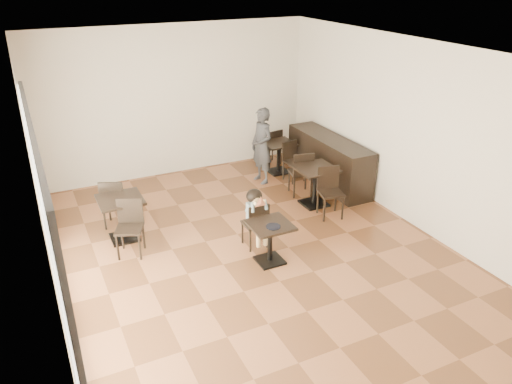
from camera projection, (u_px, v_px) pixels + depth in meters
floor at (257, 256)px, 8.03m from camera, size 6.00×8.00×0.01m
ceiling at (257, 52)px, 6.69m from camera, size 6.00×8.00×0.01m
wall_back at (175, 101)px, 10.63m from camera, size 6.00×0.01×3.20m
wall_front at (469, 325)px, 4.09m from camera, size 6.00×0.01×3.20m
wall_left at (39, 202)px, 6.18m from camera, size 0.01×8.00×3.20m
wall_right at (414, 136)px, 8.54m from camera, size 0.01×8.00×3.20m
storefront_window at (48, 233)px, 5.86m from camera, size 0.04×4.50×2.60m
child_table at (270, 243)px, 7.74m from camera, size 0.63×0.63×0.67m
child_chair at (255, 224)px, 8.16m from camera, size 0.36×0.36×0.80m
child at (255, 218)px, 8.12m from camera, size 0.36×0.51×1.01m
plate at (273, 227)px, 7.52m from camera, size 0.23×0.23×0.01m
pizza_slice at (260, 203)px, 7.81m from camera, size 0.23×0.18×0.05m
adult_patron at (262, 146)px, 10.43m from camera, size 0.48×0.64×1.61m
cafe_table_mid at (315, 186)px, 9.58m from camera, size 0.87×0.87×0.77m
cafe_table_left at (122, 219)px, 8.38m from camera, size 0.95×0.95×0.76m
cafe_table_back at (278, 157)px, 11.09m from camera, size 0.76×0.76×0.70m
chair_mid_a at (300, 173)px, 10.00m from camera, size 0.50×0.50×0.93m
chair_mid_b at (331, 193)px, 9.10m from camera, size 0.50×0.50×0.93m
chair_left_a at (115, 202)px, 8.79m from camera, size 0.54×0.54×0.91m
chair_left_b at (129, 229)px, 7.89m from camera, size 0.54×0.54×0.91m
chair_back_a at (271, 147)px, 11.52m from camera, size 0.44×0.44×0.85m
chair_back_b at (294, 162)px, 10.64m from camera, size 0.44×0.44×0.85m
service_counter at (329, 161)px, 10.50m from camera, size 0.60×2.40×1.00m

